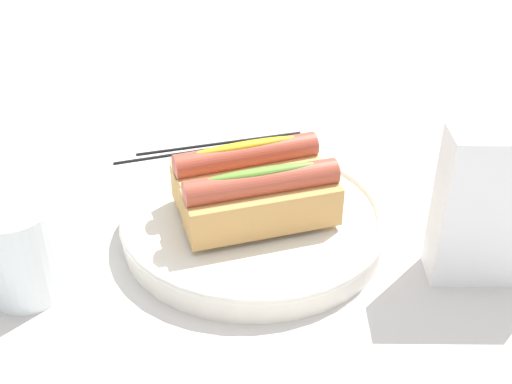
{
  "coord_description": "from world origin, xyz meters",
  "views": [
    {
      "loc": [
        0.15,
        0.5,
        0.39
      ],
      "look_at": [
        -0.0,
        -0.02,
        0.05
      ],
      "focal_mm": 44.51,
      "sensor_mm": 36.0,
      "label": 1
    }
  ],
  "objects_px": {
    "napkin_box": "(499,208)",
    "hotdog_back": "(266,199)",
    "chopstick_near": "(200,150)",
    "hotdog_front": "(246,172)",
    "serving_bowl": "(256,220)",
    "chopstick_far": "(221,142)",
    "water_glass": "(22,254)"
  },
  "relations": [
    {
      "from": "chopstick_far",
      "to": "serving_bowl",
      "type": "bearing_deg",
      "value": 86.99
    },
    {
      "from": "napkin_box",
      "to": "chopstick_far",
      "type": "relative_size",
      "value": 0.68
    },
    {
      "from": "water_glass",
      "to": "napkin_box",
      "type": "bearing_deg",
      "value": 167.41
    },
    {
      "from": "water_glass",
      "to": "napkin_box",
      "type": "relative_size",
      "value": 0.6
    },
    {
      "from": "hotdog_front",
      "to": "hotdog_back",
      "type": "bearing_deg",
      "value": 95.12
    },
    {
      "from": "water_glass",
      "to": "chopstick_near",
      "type": "xyz_separation_m",
      "value": [
        -0.21,
        -0.22,
        -0.04
      ]
    },
    {
      "from": "chopstick_near",
      "to": "water_glass",
      "type": "bearing_deg",
      "value": 45.24
    },
    {
      "from": "napkin_box",
      "to": "hotdog_back",
      "type": "bearing_deg",
      "value": -10.13
    },
    {
      "from": "serving_bowl",
      "to": "hotdog_front",
      "type": "bearing_deg",
      "value": -84.88
    },
    {
      "from": "hotdog_back",
      "to": "water_glass",
      "type": "bearing_deg",
      "value": 0.55
    },
    {
      "from": "hotdog_back",
      "to": "serving_bowl",
      "type": "bearing_deg",
      "value": -84.88
    },
    {
      "from": "serving_bowl",
      "to": "napkin_box",
      "type": "distance_m",
      "value": 0.23
    },
    {
      "from": "hotdog_front",
      "to": "chopstick_far",
      "type": "bearing_deg",
      "value": -94.08
    },
    {
      "from": "serving_bowl",
      "to": "chopstick_near",
      "type": "xyz_separation_m",
      "value": [
        0.02,
        -0.19,
        -0.01
      ]
    },
    {
      "from": "hotdog_front",
      "to": "hotdog_back",
      "type": "height_order",
      "value": "same"
    },
    {
      "from": "hotdog_back",
      "to": "chopstick_near",
      "type": "height_order",
      "value": "hotdog_back"
    },
    {
      "from": "hotdog_front",
      "to": "water_glass",
      "type": "distance_m",
      "value": 0.23
    },
    {
      "from": "hotdog_back",
      "to": "water_glass",
      "type": "xyz_separation_m",
      "value": [
        0.23,
        0.0,
        -0.02
      ]
    },
    {
      "from": "hotdog_front",
      "to": "hotdog_back",
      "type": "relative_size",
      "value": 1.01
    },
    {
      "from": "water_glass",
      "to": "chopstick_near",
      "type": "distance_m",
      "value": 0.3
    },
    {
      "from": "chopstick_near",
      "to": "chopstick_far",
      "type": "distance_m",
      "value": 0.03
    },
    {
      "from": "napkin_box",
      "to": "chopstick_near",
      "type": "relative_size",
      "value": 0.68
    },
    {
      "from": "hotdog_front",
      "to": "water_glass",
      "type": "relative_size",
      "value": 1.7
    },
    {
      "from": "chopstick_near",
      "to": "serving_bowl",
      "type": "bearing_deg",
      "value": 94.45
    },
    {
      "from": "water_glass",
      "to": "chopstick_far",
      "type": "relative_size",
      "value": 0.41
    },
    {
      "from": "napkin_box",
      "to": "chopstick_near",
      "type": "distance_m",
      "value": 0.38
    },
    {
      "from": "hotdog_back",
      "to": "water_glass",
      "type": "relative_size",
      "value": 1.67
    },
    {
      "from": "water_glass",
      "to": "chopstick_far",
      "type": "xyz_separation_m",
      "value": [
        -0.24,
        -0.23,
        -0.04
      ]
    },
    {
      "from": "serving_bowl",
      "to": "hotdog_front",
      "type": "height_order",
      "value": "hotdog_front"
    },
    {
      "from": "hotdog_front",
      "to": "chopstick_far",
      "type": "distance_m",
      "value": 0.18
    },
    {
      "from": "hotdog_front",
      "to": "chopstick_near",
      "type": "bearing_deg",
      "value": -83.84
    },
    {
      "from": "hotdog_back",
      "to": "chopstick_near",
      "type": "bearing_deg",
      "value": -84.1
    }
  ]
}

